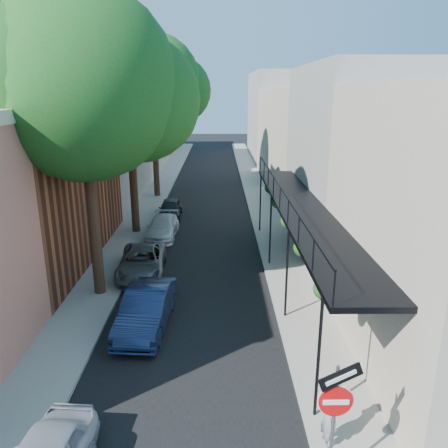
{
  "coord_description": "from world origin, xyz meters",
  "views": [
    {
      "loc": [
        0.95,
        -5.94,
        7.77
      ],
      "look_at": [
        1.15,
        10.44,
        2.8
      ],
      "focal_mm": 35.0,
      "sensor_mm": 36.0,
      "label": 1
    }
  ],
  "objects_px": {
    "oak_far": "(159,85)",
    "parked_car_d": "(162,227)",
    "oak_mid": "(137,106)",
    "parked_car_c": "(142,262)",
    "parked_car_b": "(146,309)",
    "pedestrian": "(331,415)",
    "oak_near": "(97,89)",
    "sign_post": "(335,406)",
    "parked_car_e": "(170,209)"
  },
  "relations": [
    {
      "from": "oak_far",
      "to": "parked_car_d",
      "type": "distance_m",
      "value": 12.7
    },
    {
      "from": "oak_mid",
      "to": "parked_car_c",
      "type": "height_order",
      "value": "oak_mid"
    },
    {
      "from": "parked_car_b",
      "to": "parked_car_c",
      "type": "bearing_deg",
      "value": 105.24
    },
    {
      "from": "parked_car_d",
      "to": "pedestrian",
      "type": "relative_size",
      "value": 2.41
    },
    {
      "from": "parked_car_b",
      "to": "parked_car_d",
      "type": "distance_m",
      "value": 9.78
    },
    {
      "from": "oak_near",
      "to": "parked_car_c",
      "type": "height_order",
      "value": "oak_near"
    },
    {
      "from": "parked_car_c",
      "to": "parked_car_d",
      "type": "relative_size",
      "value": 1.1
    },
    {
      "from": "sign_post",
      "to": "parked_car_d",
      "type": "distance_m",
      "value": 17.18
    },
    {
      "from": "oak_far",
      "to": "parked_car_c",
      "type": "distance_m",
      "value": 17.13
    },
    {
      "from": "parked_car_d",
      "to": "parked_car_e",
      "type": "distance_m",
      "value": 3.97
    },
    {
      "from": "parked_car_e",
      "to": "sign_post",
      "type": "bearing_deg",
      "value": -76.69
    },
    {
      "from": "pedestrian",
      "to": "parked_car_b",
      "type": "bearing_deg",
      "value": 54.21
    },
    {
      "from": "oak_near",
      "to": "parked_car_c",
      "type": "relative_size",
      "value": 2.67
    },
    {
      "from": "oak_mid",
      "to": "parked_car_c",
      "type": "bearing_deg",
      "value": -81.11
    },
    {
      "from": "oak_far",
      "to": "pedestrian",
      "type": "bearing_deg",
      "value": -75.03
    },
    {
      "from": "sign_post",
      "to": "oak_near",
      "type": "bearing_deg",
      "value": 125.09
    },
    {
      "from": "parked_car_c",
      "to": "oak_near",
      "type": "bearing_deg",
      "value": -122.16
    },
    {
      "from": "parked_car_b",
      "to": "pedestrian",
      "type": "xyz_separation_m",
      "value": [
        4.94,
        -5.45,
        0.25
      ]
    },
    {
      "from": "parked_car_c",
      "to": "parked_car_e",
      "type": "height_order",
      "value": "parked_car_c"
    },
    {
      "from": "parked_car_d",
      "to": "sign_post",
      "type": "bearing_deg",
      "value": -70.12
    },
    {
      "from": "parked_car_c",
      "to": "parked_car_d",
      "type": "bearing_deg",
      "value": 83.64
    },
    {
      "from": "parked_car_c",
      "to": "parked_car_d",
      "type": "xyz_separation_m",
      "value": [
        0.25,
        5.26,
        -0.03
      ]
    },
    {
      "from": "oak_near",
      "to": "oak_far",
      "type": "relative_size",
      "value": 0.96
    },
    {
      "from": "oak_mid",
      "to": "parked_car_b",
      "type": "distance_m",
      "value": 12.65
    },
    {
      "from": "parked_car_d",
      "to": "pedestrian",
      "type": "height_order",
      "value": "pedestrian"
    },
    {
      "from": "oak_near",
      "to": "parked_car_b",
      "type": "relative_size",
      "value": 2.77
    },
    {
      "from": "oak_near",
      "to": "parked_car_b",
      "type": "bearing_deg",
      "value": -56.76
    },
    {
      "from": "parked_car_d",
      "to": "pedestrian",
      "type": "distance_m",
      "value": 16.21
    },
    {
      "from": "oak_near",
      "to": "parked_car_d",
      "type": "relative_size",
      "value": 2.94
    },
    {
      "from": "oak_near",
      "to": "pedestrian",
      "type": "bearing_deg",
      "value": -50.63
    },
    {
      "from": "oak_near",
      "to": "parked_car_e",
      "type": "distance_m",
      "value": 13.2
    },
    {
      "from": "oak_near",
      "to": "parked_car_d",
      "type": "bearing_deg",
      "value": 80.43
    },
    {
      "from": "oak_near",
      "to": "parked_car_e",
      "type": "relative_size",
      "value": 3.31
    },
    {
      "from": "sign_post",
      "to": "pedestrian",
      "type": "xyz_separation_m",
      "value": [
        0.24,
        1.04,
        -1.11
      ]
    },
    {
      "from": "parked_car_e",
      "to": "pedestrian",
      "type": "bearing_deg",
      "value": -75.26
    },
    {
      "from": "parked_car_d",
      "to": "pedestrian",
      "type": "bearing_deg",
      "value": -68.16
    },
    {
      "from": "parked_car_b",
      "to": "parked_car_e",
      "type": "bearing_deg",
      "value": 96.53
    },
    {
      "from": "oak_mid",
      "to": "pedestrian",
      "type": "height_order",
      "value": "oak_mid"
    },
    {
      "from": "parked_car_c",
      "to": "parked_car_b",
      "type": "bearing_deg",
      "value": -82.33
    },
    {
      "from": "oak_near",
      "to": "parked_car_d",
      "type": "xyz_separation_m",
      "value": [
        1.17,
        6.97,
        -7.31
      ]
    },
    {
      "from": "oak_far",
      "to": "parked_car_b",
      "type": "bearing_deg",
      "value": -84.75
    },
    {
      "from": "sign_post",
      "to": "oak_near",
      "type": "relative_size",
      "value": 0.26
    },
    {
      "from": "parked_car_c",
      "to": "pedestrian",
      "type": "height_order",
      "value": "pedestrian"
    },
    {
      "from": "oak_far",
      "to": "parked_car_c",
      "type": "xyz_separation_m",
      "value": [
        0.92,
        -15.3,
        -7.66
      ]
    },
    {
      "from": "sign_post",
      "to": "oak_far",
      "type": "distance_m",
      "value": 27.8
    },
    {
      "from": "sign_post",
      "to": "parked_car_d",
      "type": "bearing_deg",
      "value": 108.22
    },
    {
      "from": "oak_near",
      "to": "oak_far",
      "type": "xyz_separation_m",
      "value": [
        0.01,
        17.01,
        0.38
      ]
    },
    {
      "from": "oak_far",
      "to": "parked_car_b",
      "type": "relative_size",
      "value": 2.89
    },
    {
      "from": "oak_far",
      "to": "parked_car_b",
      "type": "height_order",
      "value": "oak_far"
    },
    {
      "from": "parked_car_b",
      "to": "parked_car_d",
      "type": "bearing_deg",
      "value": 97.75
    }
  ]
}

